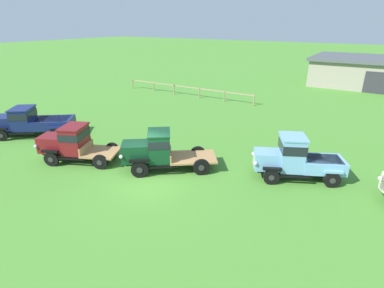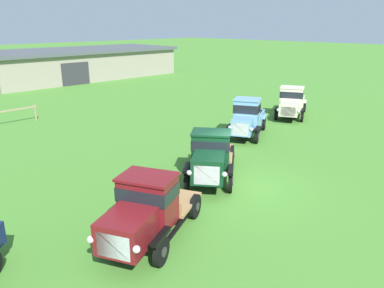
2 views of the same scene
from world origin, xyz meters
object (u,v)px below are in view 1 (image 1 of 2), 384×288
(vintage_truck_foreground_near, at_px, (30,121))
(vintage_truck_midrow_center, at_px, (157,150))
(vintage_truck_second_in_line, at_px, (72,142))
(vintage_truck_far_side, at_px, (296,158))

(vintage_truck_foreground_near, relative_size, vintage_truck_midrow_center, 1.10)
(vintage_truck_foreground_near, bearing_deg, vintage_truck_second_in_line, -10.57)
(vintage_truck_midrow_center, xyz_separation_m, vintage_truck_far_side, (6.59, 2.96, -0.01))
(vintage_truck_midrow_center, bearing_deg, vintage_truck_second_in_line, -160.64)
(vintage_truck_far_side, bearing_deg, vintage_truck_foreground_near, -168.59)
(vintage_truck_midrow_center, height_order, vintage_truck_far_side, vintage_truck_far_side)
(vintage_truck_second_in_line, bearing_deg, vintage_truck_midrow_center, 19.36)
(vintage_truck_second_in_line, xyz_separation_m, vintage_truck_midrow_center, (4.86, 1.71, 0.02))
(vintage_truck_second_in_line, height_order, vintage_truck_midrow_center, vintage_truck_midrow_center)
(vintage_truck_foreground_near, bearing_deg, vintage_truck_far_side, 11.41)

